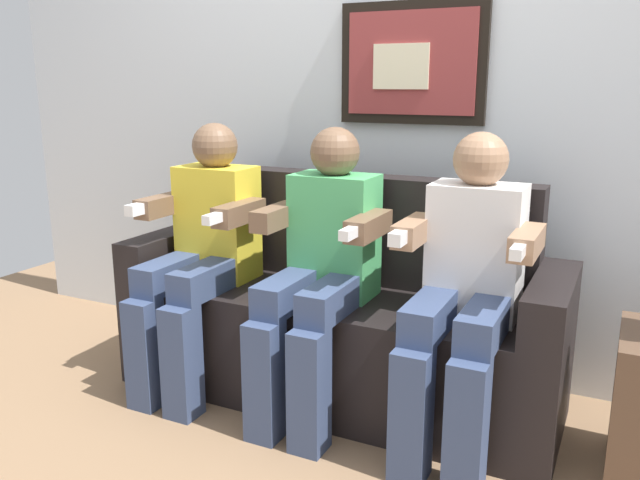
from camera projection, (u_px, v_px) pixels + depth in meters
name	position (u px, v px, depth m)	size (l,w,h in m)	color
ground_plane	(303.00, 428.00, 2.45)	(5.44, 5.44, 0.00)	#8C6B4C
back_wall_assembly	(383.00, 75.00, 2.80)	(4.18, 0.10, 2.60)	silver
couch	(339.00, 322.00, 2.66)	(1.78, 0.58, 0.90)	black
person_on_left	(202.00, 248.00, 2.68)	(0.46, 0.56, 1.11)	yellow
person_in_middle	(321.00, 264.00, 2.44)	(0.46, 0.56, 1.11)	#4CB266
person_on_right	(466.00, 283.00, 2.21)	(0.46, 0.56, 1.11)	white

